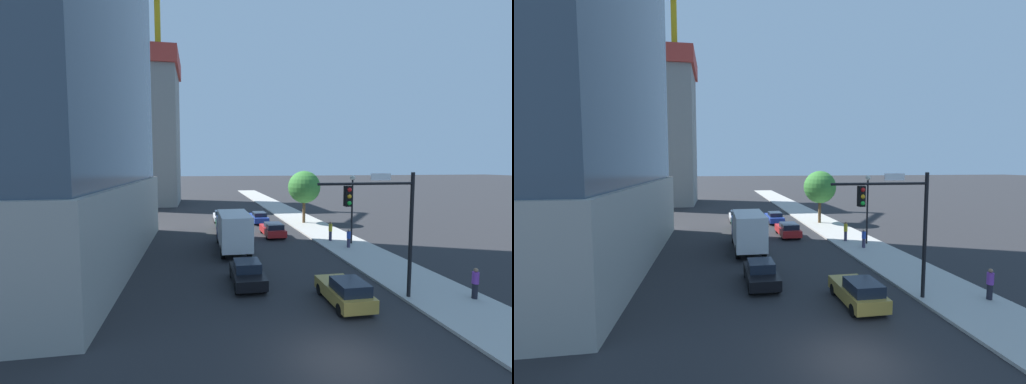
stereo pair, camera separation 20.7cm
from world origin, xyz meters
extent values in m
plane|color=#28282B|center=(0.00, 0.00, 0.00)|extent=(400.00, 400.00, 0.00)
cube|color=#B2AFA8|center=(7.89, 20.00, 0.07)|extent=(4.63, 120.00, 0.15)
cube|color=gray|center=(-15.79, 53.20, 13.48)|extent=(14.22, 12.82, 26.97)
cube|color=#C63D33|center=(-15.79, 53.20, 25.47)|extent=(15.07, 13.59, 3.00)
cube|color=gold|center=(-11.53, 49.35, 17.71)|extent=(0.90, 0.90, 35.42)
cylinder|color=black|center=(5.97, 4.82, 3.51)|extent=(0.20, 0.20, 6.73)
cylinder|color=black|center=(3.34, 4.82, 6.30)|extent=(5.26, 0.14, 0.14)
cube|color=black|center=(2.33, 4.82, 5.67)|extent=(0.32, 0.36, 1.05)
sphere|color=red|center=(2.33, 4.63, 6.01)|extent=(0.22, 0.22, 0.22)
sphere|color=orange|center=(2.33, 4.63, 5.67)|extent=(0.22, 0.22, 0.22)
sphere|color=green|center=(2.33, 4.63, 5.33)|extent=(0.22, 0.22, 0.22)
cube|color=white|center=(4.13, 4.82, 6.65)|extent=(1.10, 0.04, 0.36)
cylinder|color=black|center=(8.43, 16.84, 3.03)|extent=(0.16, 0.16, 5.76)
sphere|color=silver|center=(8.43, 16.84, 6.09)|extent=(0.44, 0.44, 0.44)
cylinder|color=brown|center=(7.57, 28.02, 1.60)|extent=(0.36, 0.36, 2.91)
sphere|color=#387F33|center=(7.57, 28.02, 4.54)|extent=(3.94, 3.94, 3.94)
cube|color=black|center=(-2.33, 8.44, 0.59)|extent=(1.80, 4.10, 0.62)
cube|color=#19212D|center=(-2.33, 8.48, 1.18)|extent=(1.52, 1.78, 0.56)
cylinder|color=black|center=(-3.13, 9.84, 0.33)|extent=(0.22, 0.66, 0.66)
cylinder|color=black|center=(-1.54, 9.84, 0.33)|extent=(0.22, 0.66, 0.66)
cylinder|color=black|center=(-3.13, 7.05, 0.33)|extent=(0.22, 0.66, 0.66)
cylinder|color=black|center=(-1.54, 7.05, 0.33)|extent=(0.22, 0.66, 0.66)
cube|color=red|center=(2.23, 21.83, 0.57)|extent=(1.90, 4.57, 0.65)
cube|color=#19212D|center=(2.23, 21.22, 1.15)|extent=(1.59, 2.37, 0.51)
cylinder|color=black|center=(1.40, 23.38, 0.30)|extent=(0.22, 0.60, 0.60)
cylinder|color=black|center=(3.07, 23.38, 0.30)|extent=(0.22, 0.60, 0.60)
cylinder|color=black|center=(1.40, 20.27, 0.30)|extent=(0.22, 0.60, 0.60)
cylinder|color=black|center=(3.07, 20.27, 0.30)|extent=(0.22, 0.60, 0.60)
cube|color=#AD8938|center=(2.23, 4.86, 0.59)|extent=(1.76, 4.01, 0.66)
cube|color=#19212D|center=(2.23, 4.11, 1.20)|extent=(1.48, 1.89, 0.56)
cylinder|color=black|center=(1.46, 6.22, 0.31)|extent=(0.22, 0.63, 0.63)
cylinder|color=black|center=(3.01, 6.22, 0.31)|extent=(0.22, 0.63, 0.63)
cylinder|color=black|center=(1.46, 3.49, 0.31)|extent=(0.22, 0.63, 0.63)
cylinder|color=black|center=(3.01, 3.49, 0.31)|extent=(0.22, 0.63, 0.63)
cube|color=silver|center=(-2.33, 31.65, 0.55)|extent=(1.85, 4.34, 0.55)
cube|color=#19212D|center=(-2.33, 31.42, 1.12)|extent=(1.56, 1.84, 0.57)
cylinder|color=black|center=(-3.15, 33.12, 0.33)|extent=(0.22, 0.66, 0.66)
cylinder|color=black|center=(-1.52, 33.12, 0.33)|extent=(0.22, 0.66, 0.66)
cylinder|color=black|center=(-3.15, 30.17, 0.33)|extent=(0.22, 0.66, 0.66)
cylinder|color=black|center=(-1.52, 30.17, 0.33)|extent=(0.22, 0.66, 0.66)
cube|color=#233D9E|center=(2.23, 29.75, 0.59)|extent=(1.78, 4.67, 0.63)
cube|color=#19212D|center=(2.23, 29.27, 1.15)|extent=(1.50, 2.20, 0.49)
cylinder|color=black|center=(1.45, 31.34, 0.33)|extent=(0.22, 0.65, 0.65)
cylinder|color=black|center=(3.02, 31.34, 0.33)|extent=(0.22, 0.65, 0.65)
cylinder|color=black|center=(1.45, 28.16, 0.33)|extent=(0.22, 0.65, 0.65)
cylinder|color=black|center=(3.02, 28.16, 0.33)|extent=(0.22, 0.65, 0.65)
cube|color=#1E6638|center=(-2.33, 25.03, 0.59)|extent=(1.83, 4.77, 0.67)
cube|color=#19212D|center=(-2.33, 24.27, 1.15)|extent=(1.54, 2.36, 0.45)
cylinder|color=black|center=(-3.14, 26.65, 0.31)|extent=(0.22, 0.61, 0.61)
cylinder|color=black|center=(-1.53, 26.65, 0.31)|extent=(0.22, 0.61, 0.61)
cylinder|color=black|center=(-3.14, 23.41, 0.31)|extent=(0.22, 0.61, 0.61)
cylinder|color=black|center=(-1.53, 23.41, 0.31)|extent=(0.22, 0.61, 0.61)
cube|color=#1E4799|center=(-2.33, 19.68, 1.54)|extent=(2.38, 2.17, 1.81)
cube|color=white|center=(-2.33, 15.73, 1.98)|extent=(2.38, 5.42, 2.69)
cylinder|color=black|center=(-3.38, 19.68, 0.53)|extent=(0.30, 1.06, 1.06)
cylinder|color=black|center=(-1.29, 19.68, 0.53)|extent=(0.30, 1.06, 1.06)
cylinder|color=black|center=(-3.38, 14.37, 0.53)|extent=(0.30, 1.06, 1.06)
cylinder|color=black|center=(-1.29, 14.37, 0.53)|extent=(0.30, 1.06, 1.06)
cylinder|color=#38334C|center=(7.00, 18.23, 0.59)|extent=(0.28, 0.28, 0.88)
cylinder|color=gold|center=(7.00, 18.23, 1.38)|extent=(0.34, 0.34, 0.68)
sphere|color=#997051|center=(7.00, 18.23, 1.84)|extent=(0.24, 0.24, 0.24)
cylinder|color=black|center=(9.28, 3.96, 0.56)|extent=(0.28, 0.28, 0.81)
cylinder|color=purple|center=(9.28, 3.96, 1.28)|extent=(0.34, 0.34, 0.63)
sphere|color=#997051|center=(9.28, 3.96, 1.70)|extent=(0.22, 0.22, 0.22)
cylinder|color=#38334C|center=(7.53, 15.49, 0.54)|extent=(0.28, 0.28, 0.78)
cylinder|color=#2D4CB2|center=(7.53, 15.49, 1.23)|extent=(0.34, 0.34, 0.60)
sphere|color=tan|center=(7.53, 15.49, 1.64)|extent=(0.21, 0.21, 0.21)
camera|label=1|loc=(-5.20, -11.16, 7.29)|focal=23.54mm
camera|label=2|loc=(-4.99, -11.19, 7.29)|focal=23.54mm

